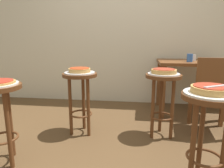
# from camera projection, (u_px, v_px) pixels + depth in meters

# --- Properties ---
(ground_plane) EXTENTS (6.00, 6.00, 0.00)m
(ground_plane) POSITION_uv_depth(u_px,v_px,m) (109.00, 151.00, 1.92)
(ground_plane) COLOR brown
(back_wall) EXTENTS (6.00, 0.10, 3.00)m
(back_wall) POSITION_uv_depth(u_px,v_px,m) (124.00, 9.00, 3.20)
(back_wall) COLOR beige
(back_wall) RESTS_ON ground_plane
(stool_foreground) EXTENTS (0.37, 0.37, 0.68)m
(stool_foreground) POSITION_uv_depth(u_px,v_px,m) (208.00, 121.00, 1.36)
(stool_foreground) COLOR #5B3319
(stool_foreground) RESTS_ON ground_plane
(serving_plate_foreground) EXTENTS (0.34, 0.34, 0.01)m
(serving_plate_foreground) POSITION_uv_depth(u_px,v_px,m) (211.00, 93.00, 1.32)
(serving_plate_foreground) COLOR white
(serving_plate_foreground) RESTS_ON stool_foreground
(pizza_foreground) EXTENTS (0.26, 0.26, 0.05)m
(pizza_foreground) POSITION_uv_depth(u_px,v_px,m) (211.00, 89.00, 1.32)
(pizza_foreground) COLOR tan
(pizza_foreground) RESTS_ON serving_plate_foreground
(stool_leftside) EXTENTS (0.37, 0.37, 0.68)m
(stool_leftside) POSITION_uv_depth(u_px,v_px,m) (80.00, 90.00, 2.20)
(stool_leftside) COLOR #5B3319
(stool_leftside) RESTS_ON ground_plane
(serving_plate_leftside) EXTENTS (0.32, 0.32, 0.01)m
(serving_plate_leftside) POSITION_uv_depth(u_px,v_px,m) (80.00, 73.00, 2.17)
(serving_plate_leftside) COLOR silver
(serving_plate_leftside) RESTS_ON stool_leftside
(pizza_leftside) EXTENTS (0.23, 0.23, 0.05)m
(pizza_leftside) POSITION_uv_depth(u_px,v_px,m) (80.00, 70.00, 2.16)
(pizza_leftside) COLOR tan
(pizza_leftside) RESTS_ON serving_plate_leftside
(stool_rear) EXTENTS (0.37, 0.37, 0.68)m
(stool_rear) POSITION_uv_depth(u_px,v_px,m) (163.00, 92.00, 2.13)
(stool_rear) COLOR #5B3319
(stool_rear) RESTS_ON ground_plane
(serving_plate_rear) EXTENTS (0.32, 0.32, 0.01)m
(serving_plate_rear) POSITION_uv_depth(u_px,v_px,m) (164.00, 74.00, 2.09)
(serving_plate_rear) COLOR silver
(serving_plate_rear) RESTS_ON stool_rear
(pizza_rear) EXTENTS (0.25, 0.25, 0.05)m
(pizza_rear) POSITION_uv_depth(u_px,v_px,m) (164.00, 71.00, 2.09)
(pizza_rear) COLOR tan
(pizza_rear) RESTS_ON serving_plate_rear
(dining_table) EXTENTS (0.88, 0.67, 0.74)m
(dining_table) POSITION_uv_depth(u_px,v_px,m) (190.00, 70.00, 2.85)
(dining_table) COLOR brown
(dining_table) RESTS_ON ground_plane
(cup_near_edge) EXTENTS (0.08, 0.08, 0.10)m
(cup_near_edge) POSITION_uv_depth(u_px,v_px,m) (190.00, 58.00, 2.70)
(cup_near_edge) COLOR #3360B2
(cup_near_edge) RESTS_ON dining_table
(condiment_shaker) EXTENTS (0.04, 0.04, 0.09)m
(condiment_shaker) POSITION_uv_depth(u_px,v_px,m) (194.00, 58.00, 2.82)
(condiment_shaker) COLOR white
(condiment_shaker) RESTS_ON dining_table
(wooden_chair) EXTENTS (0.44, 0.44, 0.85)m
(wooden_chair) POSITION_uv_depth(u_px,v_px,m) (213.00, 93.00, 2.19)
(wooden_chair) COLOR brown
(wooden_chair) RESTS_ON ground_plane
(pizza_server_knife) EXTENTS (0.20, 0.13, 0.01)m
(pizza_server_knife) POSITION_uv_depth(u_px,v_px,m) (218.00, 86.00, 1.29)
(pizza_server_knife) COLOR silver
(pizza_server_knife) RESTS_ON pizza_foreground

